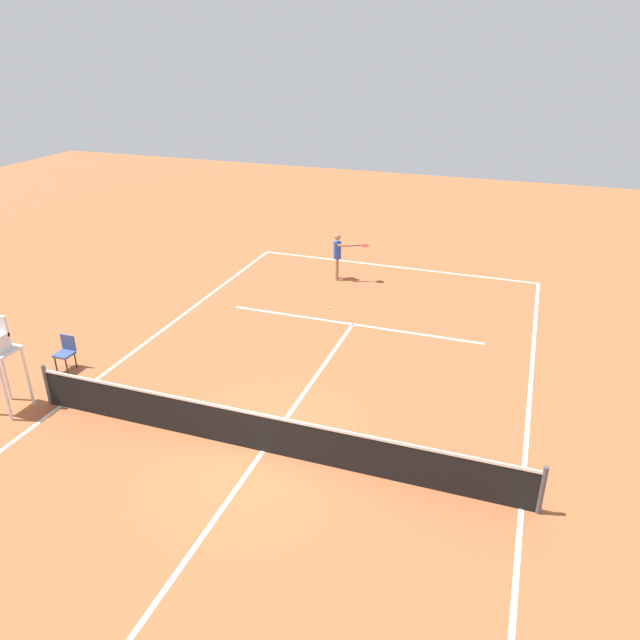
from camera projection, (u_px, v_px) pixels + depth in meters
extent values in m
plane|color=#AD5933|center=(263.00, 451.00, 13.23)|extent=(60.00, 60.00, 0.00)
cube|color=white|center=(394.00, 267.00, 23.80)|extent=(10.75, 0.10, 0.01)
cube|color=white|center=(521.00, 509.00, 11.61)|extent=(0.10, 24.73, 0.01)
cube|color=white|center=(61.00, 406.00, 14.85)|extent=(0.10, 24.73, 0.01)
cube|color=white|center=(353.00, 324.00, 19.04)|extent=(8.06, 0.10, 0.01)
cube|color=white|center=(263.00, 451.00, 13.23)|extent=(0.10, 13.60, 0.01)
cylinder|color=#4C4C51|center=(542.00, 490.00, 11.29)|extent=(0.10, 0.10, 1.07)
cylinder|color=#4C4C51|center=(47.00, 385.00, 14.71)|extent=(0.10, 0.10, 1.07)
cube|color=black|center=(262.00, 434.00, 13.04)|extent=(11.35, 0.03, 0.91)
cube|color=white|center=(261.00, 415.00, 12.83)|extent=(11.35, 0.04, 0.06)
cylinder|color=#9E704C|center=(337.00, 268.00, 22.50)|extent=(0.12, 0.12, 0.81)
cylinder|color=#9E704C|center=(337.00, 270.00, 22.32)|extent=(0.12, 0.12, 0.81)
cylinder|color=#2647B7|center=(337.00, 250.00, 22.11)|extent=(0.28, 0.28, 0.63)
sphere|color=#9E704C|center=(338.00, 237.00, 21.90)|extent=(0.23, 0.23, 0.23)
cylinder|color=#9E704C|center=(337.00, 248.00, 22.26)|extent=(0.09, 0.09, 0.56)
cylinder|color=#9E704C|center=(345.00, 245.00, 21.83)|extent=(0.56, 0.25, 0.09)
cylinder|color=black|center=(357.00, 246.00, 21.82)|extent=(0.26, 0.11, 0.04)
ellipsoid|color=red|center=(365.00, 246.00, 21.81)|extent=(0.39, 0.36, 0.04)
sphere|color=#CCE033|center=(329.00, 308.00, 20.12)|extent=(0.07, 0.07, 0.07)
cylinder|color=silver|center=(5.00, 391.00, 13.98)|extent=(0.07, 0.07, 1.55)
cylinder|color=silver|center=(28.00, 377.00, 14.58)|extent=(0.07, 0.07, 1.55)
cylinder|color=silver|center=(5.00, 372.00, 14.79)|extent=(0.07, 0.07, 1.55)
cylinder|color=#262626|center=(67.00, 367.00, 16.15)|extent=(0.04, 0.04, 0.45)
cylinder|color=#262626|center=(56.00, 365.00, 16.25)|extent=(0.04, 0.04, 0.45)
cylinder|color=#262626|center=(76.00, 361.00, 16.45)|extent=(0.04, 0.04, 0.45)
cylinder|color=#262626|center=(65.00, 359.00, 16.55)|extent=(0.04, 0.04, 0.45)
cube|color=#38518C|center=(64.00, 354.00, 16.24)|extent=(0.44, 0.44, 0.06)
cube|color=#38518C|center=(68.00, 342.00, 16.32)|extent=(0.44, 0.04, 0.44)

